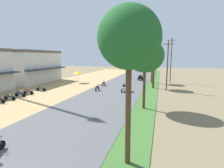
{
  "coord_description": "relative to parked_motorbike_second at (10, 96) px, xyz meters",
  "views": [
    {
      "loc": [
        7.28,
        -3.76,
        5.65
      ],
      "look_at": [
        0.72,
        19.81,
        1.81
      ],
      "focal_mm": 28.37,
      "sensor_mm": 36.0,
      "label": 1
    }
  ],
  "objects": [
    {
      "name": "shophouse_mid",
      "position": [
        -8.66,
        14.53,
        2.91
      ],
      "size": [
        8.62,
        12.41,
        6.9
      ],
      "color": "silver",
      "rests_on": "ground"
    },
    {
      "name": "parked_motorbike_second",
      "position": [
        0.0,
        0.0,
        0.0
      ],
      "size": [
        1.8,
        0.54,
        0.94
      ],
      "color": "black",
      "rests_on": "dirt_shoulder"
    },
    {
      "name": "parked_motorbike_third",
      "position": [
        -0.17,
        1.96,
        0.0
      ],
      "size": [
        1.8,
        0.54,
        0.94
      ],
      "color": "black",
      "rests_on": "dirt_shoulder"
    },
    {
      "name": "parked_motorbike_fourth",
      "position": [
        -0.23,
        3.59,
        0.0
      ],
      "size": [
        1.8,
        0.54,
        0.94
      ],
      "color": "black",
      "rests_on": "dirt_shoulder"
    },
    {
      "name": "parked_motorbike_fifth",
      "position": [
        -0.02,
        6.21,
        0.0
      ],
      "size": [
        1.8,
        0.54,
        0.94
      ],
      "color": "black",
      "rests_on": "dirt_shoulder"
    },
    {
      "name": "vendor_umbrella",
      "position": [
        1.71,
        16.15,
        1.75
      ],
      "size": [
        2.2,
        2.2,
        2.52
      ],
      "color": "#99999E",
      "rests_on": "dirt_shoulder"
    },
    {
      "name": "median_tree_nearest",
      "position": [
        17.06,
        -9.25,
        5.92
      ],
      "size": [
        3.07,
        3.07,
        8.01
      ],
      "color": "#4C351E",
      "rests_on": "median_strip"
    },
    {
      "name": "median_tree_second",
      "position": [
        16.91,
        1.02,
        5.15
      ],
      "size": [
        3.93,
        3.93,
        7.45
      ],
      "color": "#4C351E",
      "rests_on": "median_strip"
    },
    {
      "name": "median_tree_third",
      "position": [
        17.3,
        14.25,
        4.88
      ],
      "size": [
        3.08,
        3.08,
        6.96
      ],
      "color": "#4C351E",
      "rests_on": "median_strip"
    },
    {
      "name": "median_tree_fourth",
      "position": [
        16.75,
        20.56,
        5.15
      ],
      "size": [
        2.8,
        2.8,
        7.08
      ],
      "color": "#4C351E",
      "rests_on": "median_strip"
    },
    {
      "name": "streetlamp_near",
      "position": [
        17.12,
        30.64,
        3.63
      ],
      "size": [
        3.16,
        0.2,
        7.09
      ],
      "color": "gray",
      "rests_on": "median_strip"
    },
    {
      "name": "streetlamp_mid",
      "position": [
        17.12,
        40.17,
        4.29
      ],
      "size": [
        3.16,
        0.2,
        8.36
      ],
      "color": "gray",
      "rests_on": "median_strip"
    },
    {
      "name": "utility_pole_near",
      "position": [
        19.54,
        12.56,
        3.68
      ],
      "size": [
        1.8,
        0.2,
        8.09
      ],
      "color": "brown",
      "rests_on": "ground"
    },
    {
      "name": "utility_pole_far",
      "position": [
        20.54,
        22.25,
        4.39
      ],
      "size": [
        1.8,
        0.2,
        9.5
      ],
      "color": "brown",
      "rests_on": "ground"
    },
    {
      "name": "car_hatchback_silver",
      "position": [
        13.28,
        9.34,
        0.19
      ],
      "size": [
        1.04,
        2.0,
        1.23
      ],
      "color": "#B7BCC1",
      "rests_on": "road_strip"
    },
    {
      "name": "car_sedan_black",
      "position": [
        13.95,
        24.05,
        0.19
      ],
      "size": [
        1.1,
        2.26,
        1.19
      ],
      "color": "black",
      "rests_on": "road_strip"
    },
    {
      "name": "motorbike_ahead_second",
      "position": [
        8.56,
        9.17,
        0.02
      ],
      "size": [
        0.54,
        1.8,
        0.94
      ],
      "color": "black",
      "rests_on": "road_strip"
    },
    {
      "name": "motorbike_ahead_third",
      "position": [
        8.03,
        13.99,
        0.02
      ],
      "size": [
        0.54,
        1.8,
        0.94
      ],
      "color": "black",
      "rests_on": "road_strip"
    }
  ]
}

